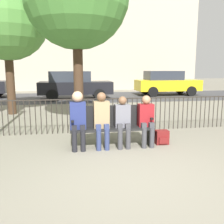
{
  "coord_description": "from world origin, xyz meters",
  "views": [
    {
      "loc": [
        -0.91,
        -3.73,
        1.74
      ],
      "look_at": [
        0.0,
        1.66,
        0.8
      ],
      "focal_mm": 40.0,
      "sensor_mm": 36.0,
      "label": 1
    }
  ],
  "objects_px": {
    "park_bench": "(111,124)",
    "backpack": "(162,137)",
    "parked_car_1": "(74,85)",
    "seated_person_2": "(123,119)",
    "tree_0": "(6,18)",
    "seated_person_1": "(102,118)",
    "parked_car_2": "(166,83)",
    "seated_person_3": "(146,118)",
    "seated_person_0": "(78,117)"
  },
  "relations": [
    {
      "from": "seated_person_3",
      "to": "tree_0",
      "type": "height_order",
      "value": "tree_0"
    },
    {
      "from": "seated_person_1",
      "to": "park_bench",
      "type": "bearing_deg",
      "value": 28.25
    },
    {
      "from": "seated_person_0",
      "to": "parked_car_2",
      "type": "xyz_separation_m",
      "value": [
        6.24,
        10.64,
        0.12
      ]
    },
    {
      "from": "park_bench",
      "to": "tree_0",
      "type": "distance_m",
      "value": 6.46
    },
    {
      "from": "seated_person_1",
      "to": "seated_person_3",
      "type": "relative_size",
      "value": 1.08
    },
    {
      "from": "tree_0",
      "to": "backpack",
      "type": "bearing_deg",
      "value": -47.68
    },
    {
      "from": "park_bench",
      "to": "seated_person_0",
      "type": "relative_size",
      "value": 1.47
    },
    {
      "from": "seated_person_2",
      "to": "parked_car_2",
      "type": "distance_m",
      "value": 11.88
    },
    {
      "from": "seated_person_0",
      "to": "park_bench",
      "type": "bearing_deg",
      "value": 9.48
    },
    {
      "from": "backpack",
      "to": "park_bench",
      "type": "bearing_deg",
      "value": 176.26
    },
    {
      "from": "backpack",
      "to": "seated_person_2",
      "type": "bearing_deg",
      "value": -176.66
    },
    {
      "from": "seated_person_1",
      "to": "tree_0",
      "type": "xyz_separation_m",
      "value": [
        -2.93,
        4.83,
        2.91
      ]
    },
    {
      "from": "parked_car_1",
      "to": "seated_person_0",
      "type": "bearing_deg",
      "value": -90.52
    },
    {
      "from": "park_bench",
      "to": "backpack",
      "type": "xyz_separation_m",
      "value": [
        1.19,
        -0.08,
        -0.34
      ]
    },
    {
      "from": "seated_person_0",
      "to": "seated_person_3",
      "type": "height_order",
      "value": "seated_person_0"
    },
    {
      "from": "seated_person_0",
      "to": "tree_0",
      "type": "height_order",
      "value": "tree_0"
    },
    {
      "from": "seated_person_3",
      "to": "backpack",
      "type": "height_order",
      "value": "seated_person_3"
    },
    {
      "from": "parked_car_2",
      "to": "seated_person_3",
      "type": "bearing_deg",
      "value": -113.84
    },
    {
      "from": "seated_person_1",
      "to": "tree_0",
      "type": "distance_m",
      "value": 6.36
    },
    {
      "from": "seated_person_2",
      "to": "tree_0",
      "type": "height_order",
      "value": "tree_0"
    },
    {
      "from": "tree_0",
      "to": "parked_car_1",
      "type": "height_order",
      "value": "tree_0"
    },
    {
      "from": "backpack",
      "to": "parked_car_1",
      "type": "height_order",
      "value": "parked_car_1"
    },
    {
      "from": "seated_person_0",
      "to": "parked_car_2",
      "type": "distance_m",
      "value": 12.34
    },
    {
      "from": "tree_0",
      "to": "seated_person_3",
      "type": "bearing_deg",
      "value": -50.79
    },
    {
      "from": "backpack",
      "to": "tree_0",
      "type": "bearing_deg",
      "value": 132.32
    },
    {
      "from": "parked_car_1",
      "to": "park_bench",
      "type": "bearing_deg",
      "value": -85.86
    },
    {
      "from": "seated_person_3",
      "to": "backpack",
      "type": "bearing_deg",
      "value": 7.68
    },
    {
      "from": "seated_person_2",
      "to": "tree_0",
      "type": "relative_size",
      "value": 0.22
    },
    {
      "from": "seated_person_1",
      "to": "seated_person_2",
      "type": "relative_size",
      "value": 1.09
    },
    {
      "from": "seated_person_0",
      "to": "backpack",
      "type": "bearing_deg",
      "value": 1.43
    },
    {
      "from": "seated_person_0",
      "to": "parked_car_1",
      "type": "relative_size",
      "value": 0.3
    },
    {
      "from": "parked_car_1",
      "to": "seated_person_2",
      "type": "bearing_deg",
      "value": -84.51
    },
    {
      "from": "seated_person_3",
      "to": "parked_car_2",
      "type": "height_order",
      "value": "parked_car_2"
    },
    {
      "from": "park_bench",
      "to": "tree_0",
      "type": "xyz_separation_m",
      "value": [
        -3.17,
        4.7,
        3.1
      ]
    },
    {
      "from": "park_bench",
      "to": "backpack",
      "type": "relative_size",
      "value": 5.71
    },
    {
      "from": "seated_person_0",
      "to": "seated_person_1",
      "type": "bearing_deg",
      "value": -0.18
    },
    {
      "from": "park_bench",
      "to": "backpack",
      "type": "distance_m",
      "value": 1.24
    },
    {
      "from": "seated_person_1",
      "to": "parked_car_2",
      "type": "relative_size",
      "value": 0.3
    },
    {
      "from": "tree_0",
      "to": "seated_person_2",
      "type": "bearing_deg",
      "value": -54.89
    },
    {
      "from": "seated_person_2",
      "to": "backpack",
      "type": "relative_size",
      "value": 3.5
    },
    {
      "from": "backpack",
      "to": "parked_car_2",
      "type": "height_order",
      "value": "parked_car_2"
    },
    {
      "from": "park_bench",
      "to": "parked_car_2",
      "type": "relative_size",
      "value": 0.45
    },
    {
      "from": "seated_person_0",
      "to": "parked_car_2",
      "type": "height_order",
      "value": "parked_car_2"
    },
    {
      "from": "seated_person_1",
      "to": "backpack",
      "type": "relative_size",
      "value": 3.8
    },
    {
      "from": "seated_person_0",
      "to": "seated_person_3",
      "type": "relative_size",
      "value": 1.1
    },
    {
      "from": "parked_car_1",
      "to": "parked_car_2",
      "type": "bearing_deg",
      "value": 11.43
    },
    {
      "from": "backpack",
      "to": "tree_0",
      "type": "distance_m",
      "value": 7.33
    },
    {
      "from": "seated_person_1",
      "to": "seated_person_3",
      "type": "xyz_separation_m",
      "value": [
        1.02,
        -0.0,
        -0.04
      ]
    },
    {
      "from": "seated_person_3",
      "to": "parked_car_1",
      "type": "bearing_deg",
      "value": 98.76
    },
    {
      "from": "seated_person_1",
      "to": "parked_car_2",
      "type": "bearing_deg",
      "value": 61.73
    }
  ]
}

